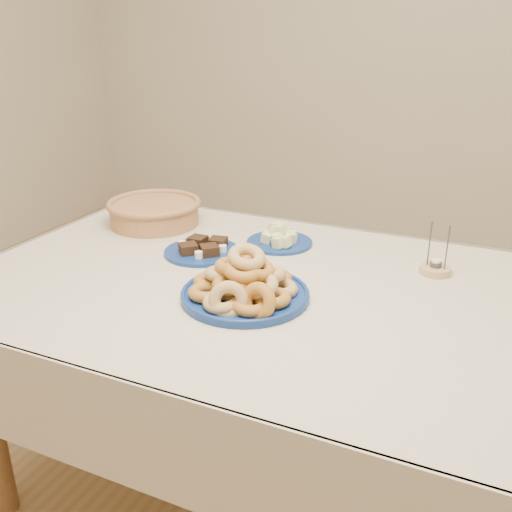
{
  "coord_description": "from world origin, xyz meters",
  "views": [
    {
      "loc": [
        0.58,
        -1.33,
        1.42
      ],
      "look_at": [
        0.0,
        -0.05,
        0.85
      ],
      "focal_mm": 40.0,
      "sensor_mm": 36.0,
      "label": 1
    }
  ],
  "objects_px": {
    "dining_table": "(263,317)",
    "donut_platter": "(245,286)",
    "candle_holder": "(435,269)",
    "wicker_basket": "(154,211)",
    "melon_plate": "(280,239)",
    "brownie_plate": "(202,250)"
  },
  "relations": [
    {
      "from": "melon_plate",
      "to": "brownie_plate",
      "type": "height_order",
      "value": "melon_plate"
    },
    {
      "from": "melon_plate",
      "to": "brownie_plate",
      "type": "relative_size",
      "value": 0.83
    },
    {
      "from": "melon_plate",
      "to": "wicker_basket",
      "type": "bearing_deg",
      "value": 179.32
    },
    {
      "from": "donut_platter",
      "to": "candle_holder",
      "type": "bearing_deg",
      "value": 41.91
    },
    {
      "from": "melon_plate",
      "to": "brownie_plate",
      "type": "bearing_deg",
      "value": -137.48
    },
    {
      "from": "dining_table",
      "to": "donut_platter",
      "type": "bearing_deg",
      "value": -91.09
    },
    {
      "from": "dining_table",
      "to": "wicker_basket",
      "type": "relative_size",
      "value": 4.82
    },
    {
      "from": "donut_platter",
      "to": "brownie_plate",
      "type": "xyz_separation_m",
      "value": [
        -0.26,
        0.24,
        -0.03
      ]
    },
    {
      "from": "candle_holder",
      "to": "dining_table",
      "type": "bearing_deg",
      "value": -147.7
    },
    {
      "from": "melon_plate",
      "to": "wicker_basket",
      "type": "height_order",
      "value": "wicker_basket"
    },
    {
      "from": "donut_platter",
      "to": "wicker_basket",
      "type": "bearing_deg",
      "value": 143.26
    },
    {
      "from": "donut_platter",
      "to": "candle_holder",
      "type": "height_order",
      "value": "candle_holder"
    },
    {
      "from": "brownie_plate",
      "to": "candle_holder",
      "type": "xyz_separation_m",
      "value": [
        0.69,
        0.15,
        0.0
      ]
    },
    {
      "from": "wicker_basket",
      "to": "candle_holder",
      "type": "relative_size",
      "value": 2.35
    },
    {
      "from": "donut_platter",
      "to": "melon_plate",
      "type": "relative_size",
      "value": 1.6
    },
    {
      "from": "dining_table",
      "to": "donut_platter",
      "type": "xyz_separation_m",
      "value": [
        -0.0,
        -0.12,
        0.15
      ]
    },
    {
      "from": "dining_table",
      "to": "donut_platter",
      "type": "height_order",
      "value": "donut_platter"
    },
    {
      "from": "melon_plate",
      "to": "wicker_basket",
      "type": "xyz_separation_m",
      "value": [
        -0.49,
        0.01,
        0.03
      ]
    },
    {
      "from": "brownie_plate",
      "to": "wicker_basket",
      "type": "distance_m",
      "value": 0.35
    },
    {
      "from": "donut_platter",
      "to": "melon_plate",
      "type": "height_order",
      "value": "donut_platter"
    },
    {
      "from": "dining_table",
      "to": "candle_holder",
      "type": "relative_size",
      "value": 11.35
    },
    {
      "from": "wicker_basket",
      "to": "candle_holder",
      "type": "xyz_separation_m",
      "value": [
        0.99,
        -0.04,
        -0.03
      ]
    }
  ]
}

